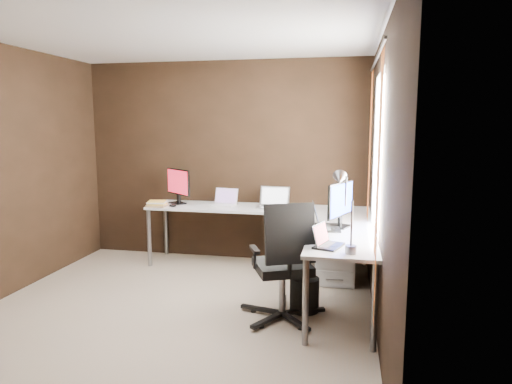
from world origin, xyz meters
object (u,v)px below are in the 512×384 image
at_px(monitor_left, 178,184).
at_px(monitor_right, 341,202).
at_px(laptop_silver, 273,203).
at_px(laptop_black_big, 322,223).
at_px(book_stack, 157,204).
at_px(drawer_pedestal, 336,254).
at_px(office_chair, 283,285).
at_px(wastebasket, 304,294).
at_px(laptop_white, 225,201).
at_px(desk_lamp, 344,201).
at_px(laptop_black_small, 326,241).

bearing_deg(monitor_left, monitor_right, 13.73).
bearing_deg(laptop_silver, monitor_right, -44.16).
relative_size(laptop_black_big, book_stack, 1.65).
bearing_deg(drawer_pedestal, monitor_right, -85.22).
distance_m(office_chair, wastebasket, 0.32).
relative_size(laptop_white, book_stack, 1.39).
height_order(laptop_silver, desk_lamp, desk_lamp).
xyz_separation_m(laptop_silver, laptop_black_small, (0.70, -1.66, -0.01)).
bearing_deg(laptop_black_big, monitor_left, 54.59).
bearing_deg(office_chair, laptop_white, 98.24).
relative_size(laptop_white, office_chair, 0.30).
xyz_separation_m(book_stack, desk_lamp, (2.23, -1.54, 0.37)).
relative_size(drawer_pedestal, laptop_black_big, 1.53).
relative_size(book_stack, desk_lamp, 0.37).
height_order(monitor_right, laptop_silver, monitor_right).
bearing_deg(book_stack, wastebasket, -28.90).
distance_m(book_stack, desk_lamp, 2.73).
bearing_deg(wastebasket, monitor_right, 49.27).
height_order(drawer_pedestal, desk_lamp, desk_lamp).
distance_m(laptop_white, laptop_black_big, 1.63).
relative_size(monitor_left, wastebasket, 1.39).
bearing_deg(laptop_black_big, monitor_right, -67.61).
height_order(desk_lamp, wastebasket, desk_lamp).
height_order(book_stack, desk_lamp, desk_lamp).
bearing_deg(laptop_silver, wastebasket, -63.82).
height_order(laptop_black_big, wastebasket, laptop_black_big).
distance_m(laptop_white, laptop_black_small, 2.14).
xyz_separation_m(laptop_white, laptop_black_big, (1.25, -1.04, 0.01)).
xyz_separation_m(monitor_left, office_chair, (1.55, -1.52, -0.66)).
height_order(monitor_left, desk_lamp, desk_lamp).
relative_size(monitor_right, desk_lamp, 0.79).
bearing_deg(laptop_black_big, laptop_white, 44.00).
distance_m(book_stack, wastebasket, 2.25).
xyz_separation_m(laptop_white, book_stack, (-0.78, -0.26, -0.01)).
bearing_deg(laptop_silver, office_chair, -72.68).
bearing_deg(laptop_white, drawer_pedestal, -7.53).
height_order(drawer_pedestal, monitor_right, monitor_right).
bearing_deg(book_stack, office_chair, -36.37).
xyz_separation_m(drawer_pedestal, book_stack, (-2.15, 0.15, 0.46)).
height_order(laptop_white, laptop_black_small, laptop_white).
xyz_separation_m(laptop_black_small, office_chair, (-0.37, 0.16, -0.46)).
bearing_deg(desk_lamp, office_chair, 155.42).
relative_size(desk_lamp, wastebasket, 2.03).
bearing_deg(laptop_black_small, laptop_white, 55.79).
relative_size(drawer_pedestal, laptop_white, 1.83).
bearing_deg(book_stack, desk_lamp, -34.68).
distance_m(monitor_right, laptop_black_big, 0.27).
relative_size(monitor_right, laptop_white, 1.53).
height_order(laptop_silver, book_stack, laptop_silver).
xyz_separation_m(laptop_black_small, book_stack, (-2.09, 1.43, -0.01)).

